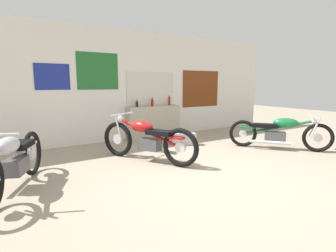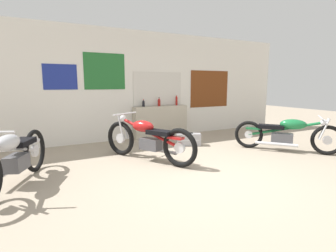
{
  "view_description": "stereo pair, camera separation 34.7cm",
  "coord_description": "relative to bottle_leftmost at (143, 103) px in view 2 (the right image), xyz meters",
  "views": [
    {
      "loc": [
        -2.63,
        -2.9,
        1.45
      ],
      "look_at": [
        -0.16,
        1.02,
        0.7
      ],
      "focal_mm": 28.0,
      "sensor_mm": 36.0,
      "label": 1
    },
    {
      "loc": [
        -2.33,
        -3.08,
        1.45
      ],
      "look_at": [
        -0.16,
        1.02,
        0.7
      ],
      "focal_mm": 28.0,
      "sensor_mm": 36.0,
      "label": 2
    }
  ],
  "objects": [
    {
      "name": "ground_plane",
      "position": [
        -0.32,
        -3.3,
        -0.94
      ],
      "size": [
        24.0,
        24.0,
        0.0
      ],
      "primitive_type": "plane",
      "color": "gray"
    },
    {
      "name": "hard_case_silver",
      "position": [
        0.63,
        -1.22,
        -0.8
      ],
      "size": [
        0.61,
        0.45,
        0.31
      ],
      "color": "#9E9EA3",
      "rests_on": "ground_plane"
    },
    {
      "name": "bottle_center",
      "position": [
        1.0,
        -0.01,
        0.05
      ],
      "size": [
        0.06,
        0.06,
        0.32
      ],
      "color": "maroon",
      "rests_on": "sill_counter"
    },
    {
      "name": "motorcycle_green",
      "position": [
        2.19,
        -2.67,
        -0.54
      ],
      "size": [
        1.42,
        1.74,
        0.79
      ],
      "color": "black",
      "rests_on": "ground_plane"
    },
    {
      "name": "wall_back",
      "position": [
        -0.29,
        0.14,
        0.46
      ],
      "size": [
        10.0,
        0.07,
        2.8
      ],
      "color": "silver",
      "rests_on": "ground_plane"
    },
    {
      "name": "motorcycle_red",
      "position": [
        -0.72,
        -1.92,
        -0.52
      ],
      "size": [
        1.09,
        1.91,
        0.88
      ],
      "color": "black",
      "rests_on": "ground_plane"
    },
    {
      "name": "motorcycle_silver",
      "position": [
        -2.9,
        -2.22,
        -0.5
      ],
      "size": [
        0.97,
        1.92,
        0.91
      ],
      "color": "black",
      "rests_on": "ground_plane"
    },
    {
      "name": "bottle_leftmost",
      "position": [
        0.0,
        0.0,
        0.0
      ],
      "size": [
        0.07,
        0.07,
        0.2
      ],
      "color": "black",
      "rests_on": "sill_counter"
    },
    {
      "name": "bottle_left_center",
      "position": [
        0.44,
        -0.02,
        0.02
      ],
      "size": [
        0.07,
        0.07,
        0.24
      ],
      "color": "maroon",
      "rests_on": "sill_counter"
    },
    {
      "name": "sill_counter",
      "position": [
        0.48,
        -0.04,
        -0.51
      ],
      "size": [
        1.52,
        0.28,
        0.85
      ],
      "color": "#B7AD99",
      "rests_on": "ground_plane"
    }
  ]
}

